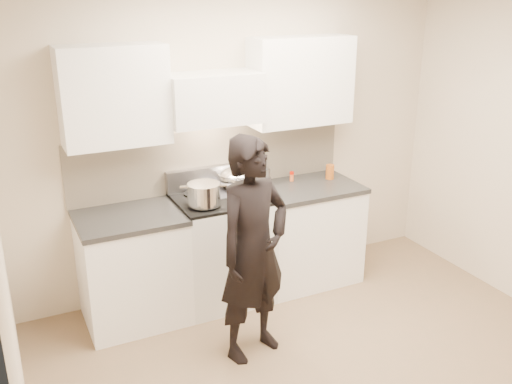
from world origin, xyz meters
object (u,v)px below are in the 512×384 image
Objects in this scene: utensil_crock at (264,176)px; person at (254,250)px; wok at (236,177)px; stove at (222,248)px; counter_right at (305,232)px.

utensil_crock is 0.17× the size of person.
wok is at bearing -175.33° from utensil_crock.
utensil_crock is at bearing 4.67° from wok.
utensil_crock is (0.49, 0.17, 0.53)m from stove.
wok is 0.29m from utensil_crock.
stove is at bearing -144.09° from wok.
counter_right is 0.55× the size of person.
wok reaches higher than stove.
counter_right is 2.25× the size of wok.
stove reaches higher than counter_right.
utensil_crock is at bearing 19.06° from stove.
person is (-0.92, -0.83, 0.37)m from counter_right.
utensil_crock is at bearing 153.97° from counter_right.
person reaches higher than utensil_crock.
person reaches higher than counter_right.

